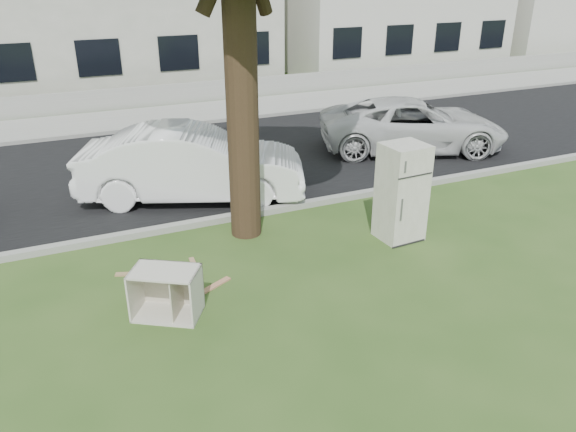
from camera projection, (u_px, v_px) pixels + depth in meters
name	position (u px, v px, depth m)	size (l,w,h in m)	color
ground	(309.00, 274.00, 8.88)	(120.00, 120.00, 0.00)	#304F1C
road	(203.00, 162.00, 13.87)	(120.00, 7.00, 0.01)	black
kerb_near	(254.00, 216.00, 10.92)	(120.00, 0.18, 0.12)	gray
kerb_far	(170.00, 128.00, 16.83)	(120.00, 0.18, 0.12)	gray
sidewalk	(160.00, 117.00, 18.04)	(120.00, 2.80, 0.01)	gray
low_wall	(149.00, 96.00, 19.23)	(120.00, 0.15, 0.70)	gray
fridge	(402.00, 192.00, 9.72)	(0.71, 0.66, 1.73)	#BBB8A9
cabinet	(166.00, 293.00, 7.70)	(0.90, 0.56, 0.70)	beige
plank_a	(200.00, 294.00, 8.30)	(1.23, 0.10, 0.02)	#B47957
plank_b	(148.00, 273.00, 8.86)	(1.03, 0.10, 0.03)	#9A7A50
plank_c	(196.00, 268.00, 9.03)	(0.72, 0.08, 0.02)	tan
car_center	(192.00, 164.00, 11.47)	(1.59, 4.55, 1.50)	white
car_right	(413.00, 125.00, 14.58)	(2.21, 4.80, 1.33)	silver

